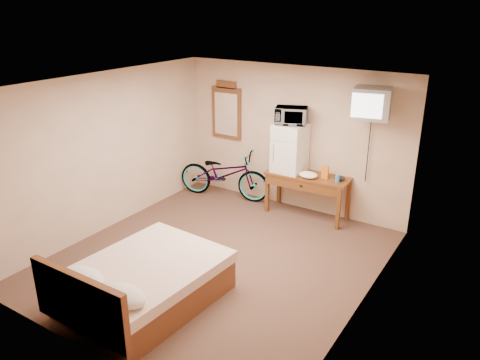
{
  "coord_description": "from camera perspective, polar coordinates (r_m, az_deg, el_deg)",
  "views": [
    {
      "loc": [
        3.45,
        -4.78,
        3.47
      ],
      "look_at": [
        0.07,
        0.51,
        1.07
      ],
      "focal_mm": 35.0,
      "sensor_mm": 36.0,
      "label": 1
    }
  ],
  "objects": [
    {
      "name": "bicycle",
      "position": [
        8.72,
        -1.94,
        0.76
      ],
      "size": [
        1.86,
        0.97,
        0.93
      ],
      "primitive_type": "imported",
      "rotation": [
        0.0,
        0.0,
        1.78
      ],
      "color": "black",
      "rests_on": "floor"
    },
    {
      "name": "crt_television",
      "position": [
        7.24,
        15.78,
        8.99
      ],
      "size": [
        0.61,
        0.65,
        0.46
      ],
      "color": "black",
      "rests_on": "room"
    },
    {
      "name": "blue_cup",
      "position": [
        7.67,
        11.8,
        0.2
      ],
      "size": [
        0.07,
        0.07,
        0.13
      ],
      "primitive_type": "cylinder",
      "color": "#3A7AC5",
      "rests_on": "desk"
    },
    {
      "name": "mini_fridge",
      "position": [
        7.94,
        6.1,
        3.91
      ],
      "size": [
        0.52,
        0.51,
        0.83
      ],
      "color": "silver",
      "rests_on": "desk"
    },
    {
      "name": "microwave",
      "position": [
        7.8,
        6.25,
        7.81
      ],
      "size": [
        0.6,
        0.51,
        0.28
      ],
      "primitive_type": "imported",
      "rotation": [
        0.0,
        0.0,
        0.36
      ],
      "color": "silver",
      "rests_on": "mini_fridge"
    },
    {
      "name": "cloth_cream",
      "position": [
        7.78,
        8.31,
        0.62
      ],
      "size": [
        0.32,
        0.25,
        0.1
      ],
      "primitive_type": "ellipsoid",
      "color": "white",
      "rests_on": "desk"
    },
    {
      "name": "bed",
      "position": [
        5.87,
        -11.99,
        -12.28
      ],
      "size": [
        1.52,
        1.97,
        0.9
      ],
      "color": "brown",
      "rests_on": "floor"
    },
    {
      "name": "cloth_dark_b",
      "position": [
        7.76,
        12.05,
        0.25
      ],
      "size": [
        0.18,
        0.14,
        0.08
      ],
      "primitive_type": "ellipsoid",
      "color": "black",
      "rests_on": "desk"
    },
    {
      "name": "cloth_dark_a",
      "position": [
        8.0,
        4.94,
        1.32
      ],
      "size": [
        0.24,
        0.18,
        0.09
      ],
      "primitive_type": "ellipsoid",
      "color": "black",
      "rests_on": "desk"
    },
    {
      "name": "snack_bag",
      "position": [
        7.77,
        10.34,
        0.96
      ],
      "size": [
        0.11,
        0.07,
        0.22
      ],
      "primitive_type": "cube",
      "rotation": [
        0.0,
        0.0,
        0.07
      ],
      "color": "orange",
      "rests_on": "desk"
    },
    {
      "name": "wall_mirror",
      "position": [
        8.74,
        -1.66,
        8.4
      ],
      "size": [
        0.63,
        0.04,
        1.07
      ],
      "color": "brown",
      "rests_on": "room"
    },
    {
      "name": "desk",
      "position": [
        7.94,
        8.14,
        -0.21
      ],
      "size": [
        1.43,
        0.61,
        0.75
      ],
      "color": "brown",
      "rests_on": "floor"
    },
    {
      "name": "room",
      "position": [
        6.3,
        -3.03,
        0.27
      ],
      "size": [
        4.6,
        4.64,
        2.5
      ],
      "color": "#452E22",
      "rests_on": "ground"
    }
  ]
}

